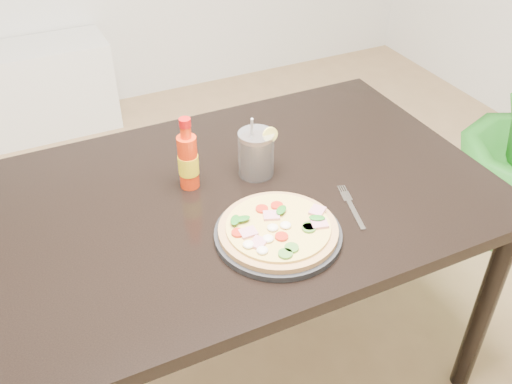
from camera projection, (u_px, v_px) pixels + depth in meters
name	position (u px, v px, depth m)	size (l,w,h in m)	color
floor	(296.00, 373.00, 1.97)	(4.50, 4.50, 0.00)	#9E7A51
dining_table	(238.00, 215.00, 1.61)	(1.40, 0.90, 0.75)	black
plate	(278.00, 234.00, 1.41)	(0.32, 0.32, 0.02)	black
pizza	(278.00, 229.00, 1.39)	(0.29, 0.29, 0.03)	tan
hot_sauce_bottle	(188.00, 160.00, 1.53)	(0.07, 0.07, 0.21)	red
cola_cup	(256.00, 154.00, 1.59)	(0.11, 0.10, 0.19)	black
fork	(351.00, 205.00, 1.51)	(0.07, 0.19, 0.00)	silver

